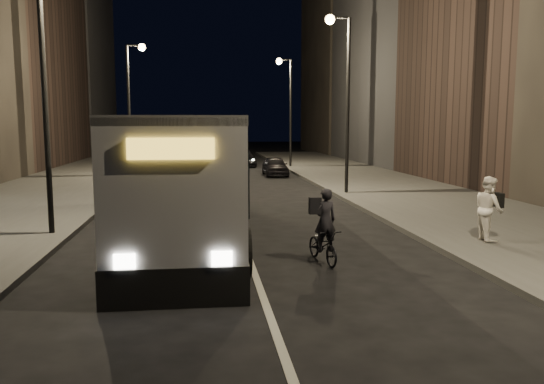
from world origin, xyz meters
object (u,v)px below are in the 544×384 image
object	(u,v)px
streetlight_left_near	(52,54)
car_near	(275,166)
city_bus	(187,173)
streetlight_right_far	(287,98)
car_far	(244,159)
car_mid	(182,165)
pedestrian_woman	(489,208)
streetlight_right_mid	(343,80)
streetlight_left_far	(133,92)
cyclist_on_bicycle	(324,238)

from	to	relation	value
streetlight_left_near	car_near	size ratio (longest dim) A/B	2.21
city_bus	streetlight_right_far	bearing A→B (deg)	74.67
car_far	car_mid	bearing A→B (deg)	-125.92
pedestrian_woman	car_far	xyz separation A→B (m)	(-4.50, 28.88, -0.45)
streetlight_left_near	streetlight_right_far	bearing A→B (deg)	66.04
streetlight_right_mid	car_near	xyz separation A→B (m)	(-1.73, 10.20, -4.73)
streetlight_left_far	city_bus	xyz separation A→B (m)	(3.73, -18.16, -3.45)
car_near	car_mid	size ratio (longest dim) A/B	0.86
streetlight_left_far	car_near	world-z (taller)	streetlight_left_far
streetlight_left_near	pedestrian_woman	xyz separation A→B (m)	(12.01, -2.66, -4.31)
streetlight_left_near	city_bus	bearing A→B (deg)	-2.39
streetlight_right_far	car_near	distance (m)	7.68
streetlight_left_far	pedestrian_woman	size ratio (longest dim) A/B	4.54
streetlight_right_far	streetlight_left_near	world-z (taller)	same
streetlight_right_mid	cyclist_on_bicycle	distance (m)	13.25
city_bus	car_mid	world-z (taller)	city_bus
car_near	car_mid	world-z (taller)	car_mid
streetlight_left_near	cyclist_on_bicycle	xyz separation A→B (m)	(7.09, -3.84, -4.74)
streetlight_right_mid	streetlight_left_near	bearing A→B (deg)	-143.12
cyclist_on_bicycle	car_near	bearing A→B (deg)	74.30
streetlight_left_far	car_mid	size ratio (longest dim) A/B	1.89
pedestrian_woman	streetlight_right_mid	bearing A→B (deg)	10.38
cyclist_on_bicycle	pedestrian_woman	xyz separation A→B (m)	(4.92, 1.18, 0.44)
streetlight_left_near	car_mid	size ratio (longest dim) A/B	1.89
city_bus	car_far	distance (m)	26.67
city_bus	pedestrian_woman	xyz separation A→B (m)	(8.28, -2.50, -0.86)
streetlight_left_near	car_far	xyz separation A→B (m)	(7.51, 26.22, -4.76)
streetlight_left_near	car_mid	distance (m)	20.02
streetlight_right_mid	car_far	xyz separation A→B (m)	(-3.15, 18.22, -4.76)
cyclist_on_bicycle	pedestrian_woman	distance (m)	5.08
streetlight_right_mid	car_far	world-z (taller)	streetlight_right_mid
streetlight_right_far	car_far	world-z (taller)	streetlight_right_far
streetlight_left_far	pedestrian_woman	xyz separation A→B (m)	(12.01, -20.66, -4.31)
city_bus	car_mid	distance (m)	19.48
streetlight_right_far	city_bus	bearing A→B (deg)	-106.01
streetlight_left_far	city_bus	size ratio (longest dim) A/B	0.62
streetlight_left_near	streetlight_left_far	distance (m)	18.00
streetlight_right_far	streetlight_left_far	xyz separation A→B (m)	(-10.66, -6.00, 0.00)
city_bus	car_mid	bearing A→B (deg)	93.32
streetlight_right_mid	city_bus	distance (m)	11.24
streetlight_left_far	city_bus	bearing A→B (deg)	-78.38
streetlight_right_far	car_mid	xyz separation A→B (m)	(-7.83, -4.73, -4.65)
car_mid	city_bus	bearing A→B (deg)	87.29
city_bus	car_near	world-z (taller)	city_bus
streetlight_left_near	pedestrian_woman	distance (m)	13.03
car_near	car_far	size ratio (longest dim) A/B	0.88
streetlight_right_far	car_far	size ratio (longest dim) A/B	1.95
cyclist_on_bicycle	pedestrian_woman	size ratio (longest dim) A/B	1.03
streetlight_right_far	city_bus	xyz separation A→B (m)	(-6.93, -24.16, -3.45)
streetlight_left_near	car_mid	xyz separation A→B (m)	(2.83, 19.27, -4.65)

